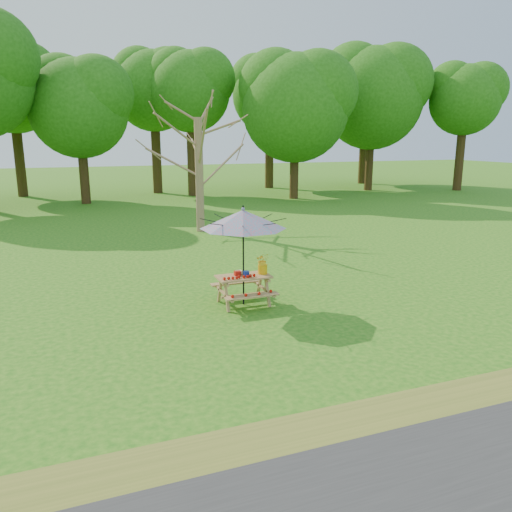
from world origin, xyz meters
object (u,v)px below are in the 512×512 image
object	(u,v)px
patio_umbrella	(243,219)
flower_bucket	(263,263)
picnic_table	(244,290)
bare_tree	(196,67)

from	to	relation	value
patio_umbrella	flower_bucket	size ratio (longest dim) A/B	5.08
picnic_table	flower_bucket	distance (m)	0.76
bare_tree	picnic_table	size ratio (longest dim) A/B	7.78
patio_umbrella	flower_bucket	xyz separation A→B (m)	(0.46, 0.01, -1.02)
bare_tree	patio_umbrella	world-z (taller)	bare_tree
patio_umbrella	bare_tree	bearing A→B (deg)	81.31
picnic_table	flower_bucket	world-z (taller)	flower_bucket
bare_tree	flower_bucket	world-z (taller)	bare_tree
picnic_table	patio_umbrella	distance (m)	1.62
bare_tree	picnic_table	bearing A→B (deg)	-98.69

